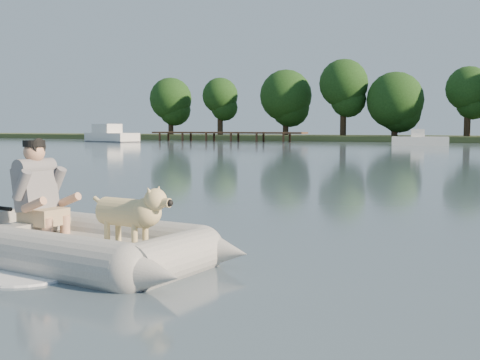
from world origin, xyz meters
The scene contains 7 objects.
water centered at (0.00, 0.00, 0.00)m, with size 160.00×160.00×0.00m, color slate.
dock centered at (-26.00, 52.00, 0.52)m, with size 18.00×2.00×1.04m, color #4C331E, non-canonical shape.
dinghy centered at (-0.81, -0.73, 0.63)m, with size 4.79×3.15×1.46m, color gray, non-canonical shape.
man centered at (-1.55, -0.60, 0.82)m, with size 0.77×0.66×1.14m, color slate, non-canonical shape.
dog centered at (-0.13, -0.74, 0.55)m, with size 0.99×0.35×0.66m, color tan, non-canonical shape.
cabin_cruiser centered at (-36.08, 45.12, 0.94)m, with size 7.20×2.57×2.23m, color white, non-canonical shape.
motorboat centered at (-4.75, 46.65, 0.92)m, with size 4.79×1.84×2.03m, color white, non-canonical shape.
Camera 1 is at (3.82, -6.02, 1.53)m, focal length 45.00 mm.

